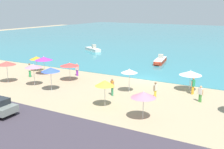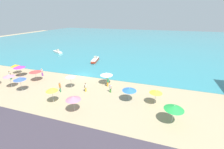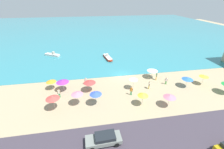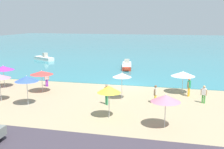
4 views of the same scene
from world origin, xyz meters
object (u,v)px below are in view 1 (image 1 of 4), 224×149
beach_umbrella_0 (105,83)px  beach_umbrella_1 (70,65)px  bather_0 (112,86)px  bather_3 (193,85)px  beach_umbrella_10 (44,59)px  beach_umbrella_3 (36,58)px  beach_umbrella_4 (129,71)px  bather_4 (155,89)px  bather_1 (30,69)px  bather_5 (77,69)px  skiff_offshore (93,49)px  beach_umbrella_12 (191,73)px  beach_umbrella_6 (143,95)px  beach_umbrella_11 (6,63)px  beach_umbrella_5 (33,66)px  bather_2 (200,93)px  skiff_nearshore (160,60)px  beach_umbrella_2 (51,70)px

beach_umbrella_0 → beach_umbrella_1: 10.20m
bather_0 → bather_3: 8.31m
beach_umbrella_1 → beach_umbrella_10: beach_umbrella_10 is taller
beach_umbrella_3 → bather_0: (14.77, -4.48, -0.85)m
beach_umbrella_4 → beach_umbrella_3: bearing=170.8°
beach_umbrella_3 → bather_4: 19.08m
beach_umbrella_3 → bather_1: size_ratio=1.18×
bather_5 → skiff_offshore: bather_5 is taller
beach_umbrella_0 → beach_umbrella_12: size_ratio=1.07×
beach_umbrella_1 → beach_umbrella_10: size_ratio=0.94×
beach_umbrella_6 → bather_1: 19.04m
beach_umbrella_6 → bather_0: size_ratio=1.32×
beach_umbrella_6 → beach_umbrella_11: beach_umbrella_11 is taller
beach_umbrella_1 → skiff_offshore: beach_umbrella_1 is taller
beach_umbrella_10 → beach_umbrella_12: (18.82, 2.09, -0.17)m
bather_1 → bather_4: (17.04, 0.04, -0.11)m
beach_umbrella_5 → bather_3: size_ratio=1.43×
beach_umbrella_4 → bather_5: size_ratio=1.54×
beach_umbrella_12 → beach_umbrella_10: bearing=-173.7°
bather_2 → bather_0: bearing=-163.1°
skiff_nearshore → bather_1: bearing=-123.3°
beach_umbrella_3 → beach_umbrella_11: bearing=-76.9°
bather_2 → bather_1: bearing=-177.1°
bather_4 → skiff_offshore: bearing=135.1°
beach_umbrella_4 → skiff_offshore: (-19.02, 21.60, -1.89)m
beach_umbrella_1 → bather_4: (11.49, -1.13, -1.10)m
bather_0 → beach_umbrella_10: bearing=164.3°
beach_umbrella_2 → bather_3: 14.97m
beach_umbrella_3 → beach_umbrella_12: size_ratio=0.90×
bather_5 → bather_4: bearing=-16.2°
beach_umbrella_0 → bather_5: bearing=138.5°
beach_umbrella_11 → bather_5: beach_umbrella_11 is taller
beach_umbrella_0 → bather_2: bearing=37.9°
bather_2 → beach_umbrella_10: bearing=177.2°
beach_umbrella_12 → bather_2: 3.77m
beach_umbrella_10 → beach_umbrella_5: bearing=-58.4°
beach_umbrella_10 → bather_2: 20.71m
skiff_offshore → bather_1: bearing=-77.0°
skiff_nearshore → skiff_offshore: skiff_offshore is taller
beach_umbrella_10 → beach_umbrella_0: bearing=-26.1°
bather_2 → bather_3: bather_3 is taller
beach_umbrella_6 → bather_2: (2.98, 6.60, -1.18)m
beach_umbrella_4 → skiff_offshore: beach_umbrella_4 is taller
bather_0 → bather_4: (4.05, 1.47, -0.10)m
beach_umbrella_6 → beach_umbrella_4: bearing=125.1°
beach_umbrella_2 → beach_umbrella_11: beach_umbrella_11 is taller
beach_umbrella_4 → beach_umbrella_11: beach_umbrella_11 is taller
bather_0 → bather_5: bearing=148.4°
bather_5 → beach_umbrella_3: bearing=-175.3°
beach_umbrella_4 → beach_umbrella_0: bearing=-89.1°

